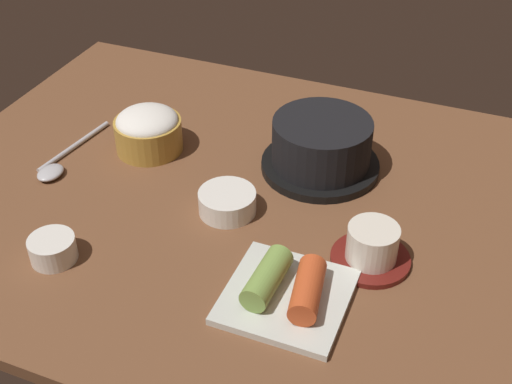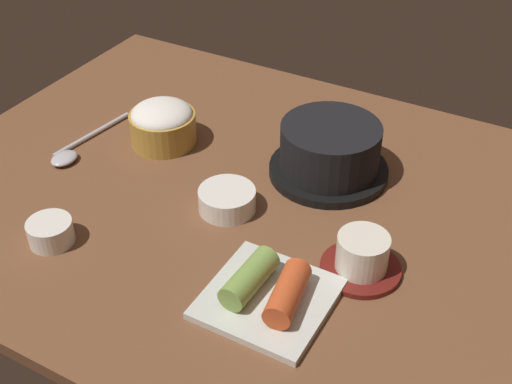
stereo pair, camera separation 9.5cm
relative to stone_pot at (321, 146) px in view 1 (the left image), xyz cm
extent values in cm
cube|color=brown|center=(-7.50, -11.00, -5.20)|extent=(100.00, 76.00, 2.00)
cylinder|color=black|center=(0.00, 0.00, -3.54)|extent=(18.29, 18.29, 1.32)
cylinder|color=black|center=(0.00, 0.00, 0.70)|extent=(15.11, 15.11, 7.16)
cylinder|color=#D15619|center=(0.00, 0.00, 3.98)|extent=(13.30, 13.30, 0.60)
cylinder|color=#B78C38|center=(-27.29, -4.91, -1.59)|extent=(10.76, 10.76, 5.24)
ellipsoid|color=white|center=(-27.29, -4.91, 1.03)|extent=(9.90, 9.90, 3.76)
cylinder|color=maroon|center=(12.50, -17.74, -3.80)|extent=(10.46, 10.46, 0.80)
cylinder|color=silver|center=(12.50, -17.74, -1.00)|extent=(6.69, 6.69, 4.80)
cylinder|color=#C6D18C|center=(12.50, -17.74, 1.10)|extent=(5.69, 5.69, 0.40)
cylinder|color=white|center=(-9.07, -15.06, -2.57)|extent=(8.24, 8.24, 3.27)
cylinder|color=#B73323|center=(-9.07, -15.06, -1.23)|extent=(6.76, 6.76, 0.50)
cube|color=silver|center=(4.67, -28.25, -3.70)|extent=(14.86, 14.86, 1.00)
cylinder|color=#7A9E47|center=(2.07, -28.25, -1.47)|extent=(3.80, 9.04, 3.46)
cylinder|color=#C64C23|center=(7.27, -28.25, -1.47)|extent=(4.87, 9.36, 3.46)
cylinder|color=white|center=(-26.15, -32.63, -2.55)|extent=(6.14, 6.14, 3.31)
cylinder|color=#B73323|center=(-26.15, -32.63, -1.19)|extent=(5.03, 5.03, 0.50)
cylinder|color=#B7B7BC|center=(-38.76, -9.34, -3.80)|extent=(3.06, 16.17, 0.80)
ellipsoid|color=#B7B7BC|center=(-37.63, -17.37, -3.48)|extent=(3.60, 4.68, 1.26)
camera|label=1|loc=(22.88, -83.62, 56.43)|focal=47.44mm
camera|label=2|loc=(31.49, -79.52, 56.43)|focal=47.44mm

